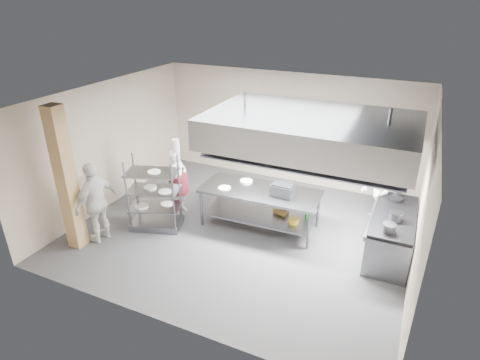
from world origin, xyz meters
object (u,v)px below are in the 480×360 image
at_px(pass_rack, 154,194).
at_px(cooking_range, 391,235).
at_px(chef_plating, 97,202).
at_px(island, 260,208).
at_px(chef_head, 178,182).
at_px(chef_line, 376,191).
at_px(stockpot, 396,216).
at_px(griddle, 283,190).

bearing_deg(pass_rack, cooking_range, -5.74).
bearing_deg(chef_plating, island, 129.80).
xyz_separation_m(pass_rack, chef_head, (0.13, 0.77, -0.03)).
bearing_deg(chef_plating, chef_line, 126.74).
distance_m(chef_line, stockpot, 1.33).
bearing_deg(chef_head, griddle, -79.57).
bearing_deg(stockpot, chef_plating, -162.44).
xyz_separation_m(pass_rack, chef_plating, (-0.78, -0.91, 0.06)).
bearing_deg(cooking_range, island, -177.30).
height_order(island, pass_rack, pass_rack).
relative_size(pass_rack, stockpot, 6.62).
xyz_separation_m(griddle, stockpot, (2.28, -0.09, -0.04)).
relative_size(chef_plating, griddle, 3.69).
xyz_separation_m(cooking_range, griddle, (-2.27, -0.13, 0.61)).
bearing_deg(island, cooking_range, 0.41).
height_order(pass_rack, stockpot, pass_rack).
relative_size(island, stockpot, 10.40).
xyz_separation_m(chef_plating, stockpot, (5.70, 1.80, 0.10)).
relative_size(island, chef_line, 1.53).
xyz_separation_m(chef_line, griddle, (-1.79, -1.13, 0.17)).
bearing_deg(cooking_range, griddle, -176.66).
height_order(pass_rack, griddle, pass_rack).
bearing_deg(island, chef_head, -176.11).
bearing_deg(chef_plating, cooking_range, 116.18).
bearing_deg(chef_line, stockpot, 13.74).
height_order(chef_head, chef_line, chef_line).
xyz_separation_m(chef_plating, griddle, (3.41, 1.89, 0.14)).
bearing_deg(island, pass_rack, -157.32).
bearing_deg(chef_head, cooking_range, -80.30).
relative_size(cooking_range, stockpot, 7.99).
bearing_deg(chef_head, stockpot, -82.98).
relative_size(island, chef_plating, 1.47).
xyz_separation_m(cooking_range, chef_line, (-0.48, 1.00, 0.43)).
bearing_deg(chef_line, chef_plating, -68.18).
distance_m(chef_plating, stockpot, 5.98).
height_order(island, chef_plating, chef_plating).
distance_m(island, chef_head, 2.02).
bearing_deg(stockpot, griddle, 177.72).
xyz_separation_m(pass_rack, griddle, (2.63, 0.98, 0.20)).
relative_size(cooking_range, chef_head, 1.25).
relative_size(island, griddle, 5.42).
relative_size(pass_rack, cooking_range, 0.83).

